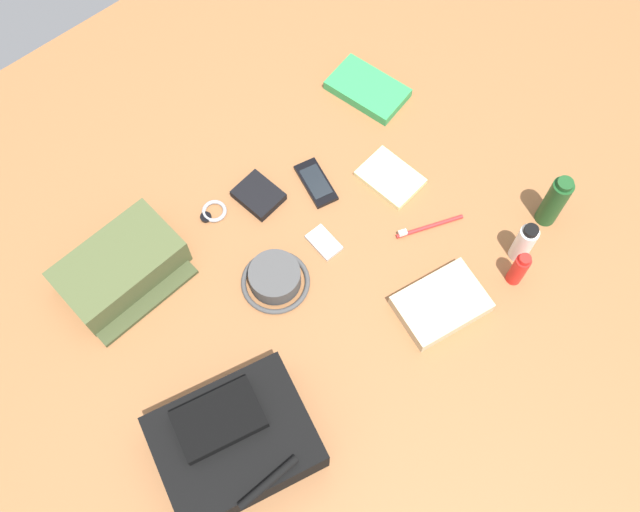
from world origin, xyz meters
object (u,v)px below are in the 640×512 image
object	(u,v)px
toothpaste_tube	(524,243)
notepad	(390,178)
shampoo_bottle	(554,201)
toothbrush	(426,227)
media_player	(324,242)
sunscreen_spray	(519,269)
backpack	(235,441)
wallet	(260,194)
toiletry_pouch	(121,268)
folded_towel	(441,304)
bucket_hat	(275,279)
wristwatch	(213,212)
paperback_novel	(368,89)
cell_phone	(316,183)

from	to	relation	value
toothpaste_tube	notepad	distance (m)	0.37
shampoo_bottle	toothbrush	distance (m)	0.31
media_player	sunscreen_spray	bearing A→B (deg)	127.81
backpack	toothpaste_tube	bearing A→B (deg)	174.34
toothbrush	wallet	world-z (taller)	wallet
toothpaste_tube	sunscreen_spray	bearing A→B (deg)	34.18
toiletry_pouch	folded_towel	distance (m)	0.75
backpack	bucket_hat	world-z (taller)	backpack
wristwatch	bucket_hat	bearing A→B (deg)	89.89
toothpaste_tube	toothbrush	size ratio (longest dim) A/B	0.80
sunscreen_spray	paperback_novel	size ratio (longest dim) A/B	0.52
shampoo_bottle	backpack	bearing A→B (deg)	-3.38
paperback_novel	cell_phone	world-z (taller)	paperback_novel
cell_phone	wallet	bearing A→B (deg)	-25.82
sunscreen_spray	toothpaste_tube	bearing A→B (deg)	-145.82
bucket_hat	folded_towel	distance (m)	0.39
toiletry_pouch	wallet	world-z (taller)	toiletry_pouch
shampoo_bottle	wallet	size ratio (longest dim) A/B	1.54
sunscreen_spray	toothbrush	size ratio (longest dim) A/B	0.71
bucket_hat	paperback_novel	bearing A→B (deg)	-153.19
notepad	folded_towel	bearing A→B (deg)	59.67
bucket_hat	cell_phone	world-z (taller)	bucket_hat
toothpaste_tube	paperback_novel	world-z (taller)	toothpaste_tube
paperback_novel	shampoo_bottle	bearing A→B (deg)	97.78
wristwatch	folded_towel	xyz separation A→B (m)	(-0.25, 0.54, 0.01)
backpack	sunscreen_spray	distance (m)	0.74
media_player	notepad	distance (m)	0.25
sunscreen_spray	wristwatch	size ratio (longest dim) A/B	1.65
shampoo_bottle	toothpaste_tube	xyz separation A→B (m)	(0.12, 0.02, -0.02)
bucket_hat	media_player	xyz separation A→B (m)	(-0.15, -0.00, -0.02)
bucket_hat	toothpaste_tube	xyz separation A→B (m)	(-0.49, 0.32, 0.04)
media_player	wristwatch	world-z (taller)	same
shampoo_bottle	cell_phone	distance (m)	0.58
sunscreen_spray	wristwatch	distance (m)	0.74
shampoo_bottle	notepad	world-z (taller)	shampoo_bottle
media_player	notepad	bearing A→B (deg)	-173.50
folded_towel	media_player	bearing A→B (deg)	-71.77
folded_towel	wristwatch	bearing A→B (deg)	-64.97
toothpaste_tube	bucket_hat	bearing A→B (deg)	-33.17
media_player	notepad	xyz separation A→B (m)	(-0.25, -0.03, 0.00)
toothpaste_tube	cell_phone	xyz separation A→B (m)	(0.24, -0.46, -0.06)
sunscreen_spray	media_player	xyz separation A→B (m)	(0.28, -0.36, -0.05)
paperback_novel	wallet	bearing A→B (deg)	8.81
wallet	shampoo_bottle	bearing A→B (deg)	127.62
sunscreen_spray	wallet	world-z (taller)	sunscreen_spray
cell_phone	folded_towel	xyz separation A→B (m)	(-0.01, 0.44, 0.01)
bucket_hat	paperback_novel	distance (m)	0.60
sunscreen_spray	wristwatch	bearing A→B (deg)	-54.20
notepad	folded_towel	xyz separation A→B (m)	(0.15, 0.33, 0.01)
sunscreen_spray	toothbrush	bearing A→B (deg)	-74.23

